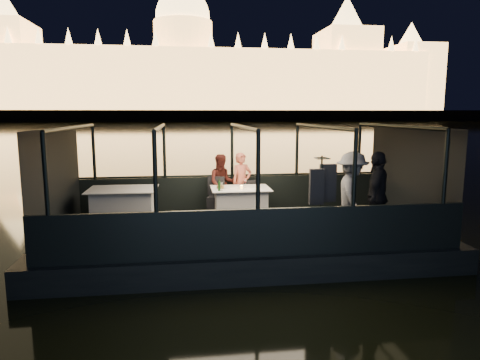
{
  "coord_description": "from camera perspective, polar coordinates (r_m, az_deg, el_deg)",
  "views": [
    {
      "loc": [
        -1.33,
        -9.41,
        3.11
      ],
      "look_at": [
        0.0,
        0.4,
        1.55
      ],
      "focal_mm": 32.0,
      "sensor_mm": 36.0,
      "label": 1
    }
  ],
  "objects": [
    {
      "name": "cabin_glass_port",
      "position": [
        11.54,
        -1.07,
        3.93
      ],
      "size": [
        8.0,
        0.02,
        1.4
      ],
      "primitive_type": null,
      "color": "#99B2B2",
      "rests_on": "gunwale_port"
    },
    {
      "name": "dining_table_aft",
      "position": [
        10.51,
        -15.26,
        -3.59
      ],
      "size": [
        1.62,
        1.18,
        0.85
      ],
      "primitive_type": "cube",
      "rotation": [
        0.0,
        0.0,
        -0.01
      ],
      "color": "silver",
      "rests_on": "boat_deck"
    },
    {
      "name": "canopy_ribs",
      "position": [
        9.62,
        0.32,
        0.22
      ],
      "size": [
        8.0,
        4.0,
        2.3
      ],
      "primitive_type": null,
      "color": "black",
      "rests_on": "boat_deck"
    },
    {
      "name": "chair_port_right",
      "position": [
        11.15,
        1.61,
        -2.22
      ],
      "size": [
        0.42,
        0.42,
        0.84
      ],
      "primitive_type": "cube",
      "rotation": [
        0.0,
        0.0,
        0.09
      ],
      "color": "black",
      "rests_on": "boat_deck"
    },
    {
      "name": "plate_near",
      "position": [
        10.42,
        2.2,
        -1.21
      ],
      "size": [
        0.3,
        0.3,
        0.02
      ],
      "primitive_type": "cylinder",
      "rotation": [
        0.0,
        0.0,
        -0.19
      ],
      "color": "white",
      "rests_on": "dining_table_central"
    },
    {
      "name": "gunwale_port",
      "position": [
        11.69,
        -1.05,
        -1.69
      ],
      "size": [
        8.0,
        0.08,
        0.9
      ],
      "primitive_type": "cube",
      "color": "black",
      "rests_on": "boat_deck"
    },
    {
      "name": "end_wall_aft",
      "position": [
        10.92,
        21.6,
        0.63
      ],
      "size": [
        0.02,
        4.0,
        2.3
      ],
      "primitive_type": null,
      "color": "black",
      "rests_on": "boat_deck"
    },
    {
      "name": "passenger_stripe",
      "position": [
        9.3,
        14.64,
        -2.26
      ],
      "size": [
        0.94,
        1.31,
        1.83
      ],
      "primitive_type": "imported",
      "rotation": [
        0.0,
        0.0,
        1.32
      ],
      "color": "silver",
      "rests_on": "boat_deck"
    },
    {
      "name": "river_water",
      "position": [
        89.48,
        -6.91,
        6.91
      ],
      "size": [
        500.0,
        500.0,
        0.0
      ],
      "primitive_type": "plane",
      "color": "black",
      "rests_on": "ground"
    },
    {
      "name": "parliament_building",
      "position": [
        186.23,
        -7.56,
        16.89
      ],
      "size": [
        220.0,
        32.0,
        60.0
      ],
      "primitive_type": null,
      "color": "#F2D18C",
      "rests_on": "embankment"
    },
    {
      "name": "bread_basket",
      "position": [
        10.53,
        -2.63,
        -0.93
      ],
      "size": [
        0.19,
        0.19,
        0.07
      ],
      "primitive_type": "cylinder",
      "rotation": [
        0.0,
        0.0,
        -0.04
      ],
      "color": "brown",
      "rests_on": "dining_table_central"
    },
    {
      "name": "boat_hull",
      "position": [
        10.0,
        0.31,
        -9.16
      ],
      "size": [
        8.6,
        4.4,
        1.0
      ],
      "primitive_type": "cube",
      "color": "black",
      "rests_on": "river_water"
    },
    {
      "name": "amber_candle",
      "position": [
        10.5,
        0.2,
        -0.95
      ],
      "size": [
        0.08,
        0.08,
        0.09
      ],
      "primitive_type": "cylinder",
      "rotation": [
        0.0,
        0.0,
        0.31
      ],
      "color": "#F5A73D",
      "rests_on": "dining_table_central"
    },
    {
      "name": "gunwale_starboard",
      "position": [
        7.84,
        2.37,
        -7.06
      ],
      "size": [
        8.0,
        0.08,
        0.9
      ],
      "primitive_type": "cube",
      "color": "black",
      "rests_on": "boat_deck"
    },
    {
      "name": "embankment",
      "position": [
        219.43,
        -7.45,
        8.34
      ],
      "size": [
        400.0,
        140.0,
        6.0
      ],
      "primitive_type": "cube",
      "color": "#423D33",
      "rests_on": "ground"
    },
    {
      "name": "wine_glass_white",
      "position": [
        10.23,
        -2.45,
        -0.91
      ],
      "size": [
        0.07,
        0.07,
        0.2
      ],
      "primitive_type": null,
      "rotation": [
        0.0,
        0.0,
        -0.03
      ],
      "color": "silver",
      "rests_on": "dining_table_central"
    },
    {
      "name": "end_wall_fore",
      "position": [
        9.89,
        -23.28,
        -0.27
      ],
      "size": [
        0.02,
        4.0,
        2.3
      ],
      "primitive_type": null,
      "color": "black",
      "rests_on": "boat_deck"
    },
    {
      "name": "person_man_maroon",
      "position": [
        11.27,
        -2.39,
        -0.56
      ],
      "size": [
        0.75,
        0.59,
        1.54
      ],
      "primitive_type": "imported",
      "rotation": [
        0.0,
        0.0,
        0.02
      ],
      "color": "#431712",
      "rests_on": "boat_deck"
    },
    {
      "name": "person_woman_coral",
      "position": [
        11.32,
        0.23,
        -0.5
      ],
      "size": [
        0.66,
        0.55,
        1.57
      ],
      "primitive_type": "imported",
      "rotation": [
        0.0,
        0.0,
        0.36
      ],
      "color": "#CD634A",
      "rests_on": "boat_deck"
    },
    {
      "name": "chair_port_left",
      "position": [
        11.04,
        -3.09,
        -2.34
      ],
      "size": [
        0.55,
        0.55,
        0.96
      ],
      "primitive_type": "cube",
      "rotation": [
        0.0,
        0.0,
        -0.28
      ],
      "color": "black",
      "rests_on": "boat_deck"
    },
    {
      "name": "wine_bottle",
      "position": [
        10.19,
        -2.78,
        -0.64
      ],
      "size": [
        0.08,
        0.08,
        0.29
      ],
      "primitive_type": "cylinder",
      "rotation": [
        0.0,
        0.0,
        -0.32
      ],
      "color": "#163C15",
      "rests_on": "dining_table_central"
    },
    {
      "name": "boat_deck",
      "position": [
        9.87,
        0.31,
        -6.51
      ],
      "size": [
        8.0,
        4.0,
        0.04
      ],
      "primitive_type": "cube",
      "color": "black",
      "rests_on": "boat_hull"
    },
    {
      "name": "cabin_roof_glass",
      "position": [
        9.51,
        0.33,
        7.08
      ],
      "size": [
        8.0,
        4.0,
        0.02
      ],
      "primitive_type": null,
      "color": "#99B2B2",
      "rests_on": "boat_deck"
    },
    {
      "name": "dining_table_central",
      "position": [
        10.67,
        0.07,
        -3.08
      ],
      "size": [
        1.46,
        1.06,
        0.77
      ],
      "primitive_type": "cube",
      "rotation": [
        0.0,
        0.0,
        -0.01
      ],
      "color": "white",
      "rests_on": "boat_deck"
    },
    {
      "name": "coat_stand",
      "position": [
        8.57,
        10.71,
        -2.72
      ],
      "size": [
        0.59,
        0.52,
        1.79
      ],
      "primitive_type": null,
      "rotation": [
        0.0,
        0.0,
        -0.29
      ],
      "color": "black",
      "rests_on": "boat_deck"
    },
    {
      "name": "wine_glass_red",
      "position": [
        10.67,
        0.73,
        -0.49
      ],
      "size": [
        0.06,
        0.06,
        0.18
      ],
      "primitive_type": null,
      "rotation": [
        0.0,
        0.0,
        0.03
      ],
      "color": "silver",
      "rests_on": "dining_table_central"
    },
    {
      "name": "cabin_glass_starboard",
      "position": [
        7.6,
        2.43,
        1.3
      ],
      "size": [
        8.0,
        0.02,
        1.4
      ],
      "primitive_type": null,
      "color": "#99B2B2",
      "rests_on": "gunwale_starboard"
    },
    {
      "name": "plate_far",
      "position": [
        10.58,
        -1.83,
        -1.05
      ],
      "size": [
        0.25,
        0.25,
        0.01
      ],
      "primitive_type": "cylinder",
      "rotation": [
        0.0,
        0.0,
        0.09
      ],
      "color": "white",
      "rests_on": "dining_table_central"
    },
    {
      "name": "passenger_dark",
      "position": [
        9.14,
        17.77,
        -2.58
      ],
      "size": [
        1.0,
        1.16,
        1.85
      ],
      "primitive_type": "imported",
      "rotation": [
        0.0,
        0.0,
        4.11
      ],
      "color": "black",
      "rests_on": "boat_deck"
    }
  ]
}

